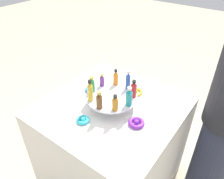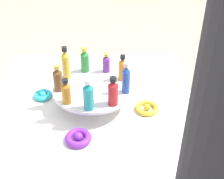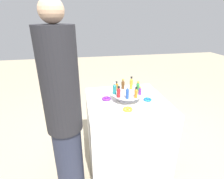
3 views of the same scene
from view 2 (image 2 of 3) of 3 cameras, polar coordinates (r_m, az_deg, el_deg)
party_table at (r=1.60m, az=-2.90°, el=-13.78°), size 0.87×0.87×0.79m
display_stand at (r=1.29m, az=-3.48°, el=-0.53°), size 0.33×0.33×0.08m
bottle_gold at (r=1.32m, az=-8.46°, el=4.63°), size 0.03×0.03×0.15m
bottle_brown at (r=1.25m, az=-9.87°, el=1.91°), size 0.04×0.04×0.11m
bottle_amber at (r=1.18m, az=-8.39°, el=-0.47°), size 0.04×0.04×0.11m
bottle_teal at (r=1.14m, az=-4.34°, el=-1.11°), size 0.04×0.04×0.13m
bottle_red at (r=1.16m, az=0.19°, el=-0.49°), size 0.04×0.04×0.12m
bottle_blue at (r=1.22m, az=2.60°, el=1.94°), size 0.03×0.03×0.14m
bottle_orange at (r=1.30m, az=1.94°, el=3.85°), size 0.03×0.03×0.12m
bottle_purple at (r=1.36m, az=-1.04°, el=4.83°), size 0.03×0.03×0.09m
bottle_green at (r=1.37m, az=-4.99°, el=5.30°), size 0.04×0.04×0.11m
ribbon_bow_purple at (r=1.16m, az=-6.19°, el=-8.77°), size 0.10×0.10×0.04m
ribbon_bow_gold at (r=1.29m, az=6.42°, el=-3.39°), size 0.10×0.10×0.03m
ribbon_bow_blue at (r=1.50m, az=-1.29°, el=2.93°), size 0.09×0.09×0.03m
ribbon_bow_teal at (r=1.39m, az=-12.54°, el=-0.99°), size 0.08×0.08×0.03m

